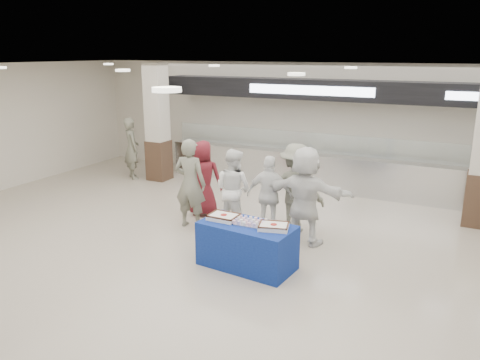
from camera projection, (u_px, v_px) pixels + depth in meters
The scene contains 14 objects.
ground at pixel (206, 266), 7.81m from camera, with size 14.00×14.00×0.00m, color #BEB4A2.
serving_line at pixel (311, 144), 12.15m from camera, with size 8.70×0.85×2.80m.
column_left at pixel (157, 125), 12.76m from camera, with size 0.55×0.55×3.20m.
display_table at pixel (247, 246), 7.71m from camera, with size 1.55×0.78×0.75m, color navy.
sheet_cake_left at pixel (224, 216), 7.82m from camera, with size 0.48×0.38×0.10m.
sheet_cake_right at pixel (274, 226), 7.40m from camera, with size 0.54×0.47×0.10m.
cupcake_tray at pixel (250, 222), 7.62m from camera, with size 0.46×0.35×0.07m.
civilian_maroon at pixel (203, 178), 10.11m from camera, with size 0.81×0.52×1.65m, color maroon.
soldier_a at pixel (190, 184), 9.36m from camera, with size 0.67×0.44×1.82m, color slate.
chef_tall at pixel (233, 189), 9.33m from camera, with size 0.79×0.62×1.63m, color white.
chef_short at pixel (270, 195), 9.05m from camera, with size 0.92×0.38×1.56m, color white.
soldier_b at pixel (295, 188), 9.13m from camera, with size 1.14×0.66×1.77m, color slate.
civilian_white at pixel (305, 196), 8.54m from camera, with size 1.71×0.55×1.85m, color white.
soldier_bg at pixel (132, 148), 13.07m from camera, with size 0.63×0.41×1.71m, color slate.
Camera 1 is at (3.73, -6.13, 3.46)m, focal length 35.00 mm.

